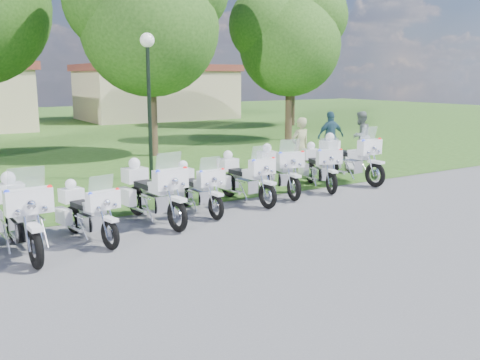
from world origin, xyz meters
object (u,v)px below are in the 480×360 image
motorcycle_1 (20,215)px  motorcycle_3 (152,191)px  lamp_post (148,71)px  bystander_b (360,136)px  bystander_a (300,147)px  motorcycle_4 (197,188)px  motorcycle_7 (319,166)px  motorcycle_2 (87,211)px  motorcycle_8 (348,158)px  motorcycle_6 (278,170)px  bystander_c (331,137)px  motorcycle_5 (244,177)px

motorcycle_1 → motorcycle_3: size_ratio=1.04×
lamp_post → bystander_b: lamp_post is taller
motorcycle_3 → bystander_a: bystander_a is taller
motorcycle_4 → bystander_b: 9.82m
motorcycle_7 → motorcycle_2: bearing=30.6°
motorcycle_2 → motorcycle_3: bearing=-172.1°
bystander_a → bystander_b: bearing=-163.9°
motorcycle_8 → motorcycle_4: bearing=6.1°
motorcycle_1 → bystander_b: size_ratio=1.35×
motorcycle_7 → bystander_b: (4.67, 3.10, 0.30)m
motorcycle_1 → motorcycle_4: size_ratio=1.20×
motorcycle_3 → motorcycle_7: bearing=-177.8°
motorcycle_6 → lamp_post: 5.18m
motorcycle_1 → motorcycle_6: 7.23m
motorcycle_7 → bystander_b: size_ratio=1.17×
motorcycle_2 → motorcycle_6: 5.96m
motorcycle_6 → bystander_b: (6.17, 3.10, 0.28)m
motorcycle_2 → lamp_post: size_ratio=0.46×
motorcycle_3 → motorcycle_6: motorcycle_3 is taller
motorcycle_4 → bystander_b: bystander_b is taller
motorcycle_4 → motorcycle_2: bearing=14.1°
motorcycle_1 → bystander_c: bystander_c is taller
motorcycle_1 → lamp_post: bearing=-134.0°
motorcycle_1 → lamp_post: lamp_post is taller
motorcycle_6 → motorcycle_8: size_ratio=0.90×
motorcycle_3 → bystander_b: 11.09m
motorcycle_1 → bystander_b: (13.22, 4.72, 0.23)m
motorcycle_5 → lamp_post: 5.07m
motorcycle_1 → motorcycle_7: bearing=-171.5°
motorcycle_5 → lamp_post: (-0.84, 4.18, 2.74)m
bystander_c → motorcycle_6: bearing=44.0°
bystander_a → bystander_b: bystander_a is taller
motorcycle_6 → bystander_b: bearing=-142.6°
motorcycle_6 → bystander_c: bearing=-134.2°
motorcycle_3 → lamp_post: bearing=-119.7°
motorcycle_1 → motorcycle_5: bearing=-169.7°
lamp_post → motorcycle_3: bearing=-112.5°
motorcycle_3 → motorcycle_5: motorcycle_3 is taller
motorcycle_8 → motorcycle_5: bearing=5.2°
motorcycle_8 → bystander_a: size_ratio=1.37×
bystander_c → lamp_post: bearing=6.8°
motorcycle_6 → bystander_c: bystander_c is taller
motorcycle_4 → motorcycle_5: size_ratio=0.92×
motorcycle_5 → motorcycle_6: bearing=-170.3°
motorcycle_2 → bystander_a: bearing=-169.4°
bystander_a → motorcycle_4: bearing=22.0°
bystander_c → motorcycle_4: bearing=36.9°
motorcycle_4 → motorcycle_5: motorcycle_5 is taller
motorcycle_6 → motorcycle_1: bearing=23.6°
motorcycle_4 → bystander_a: bearing=-157.0°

